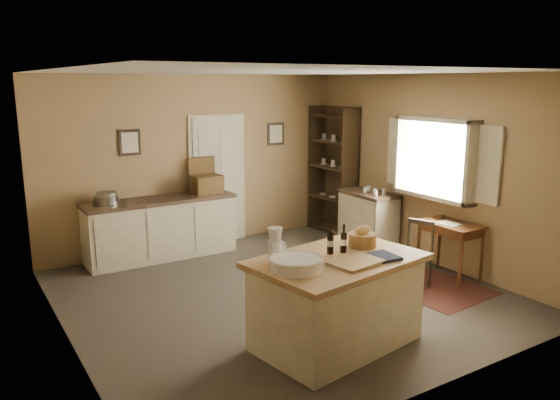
# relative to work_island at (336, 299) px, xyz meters

# --- Properties ---
(ground) EXTENTS (5.00, 5.00, 0.00)m
(ground) POSITION_rel_work_island_xyz_m (0.24, 1.40, -0.48)
(ground) COLOR #4C433A
(ground) RESTS_ON ground
(wall_back) EXTENTS (5.00, 0.10, 2.70)m
(wall_back) POSITION_rel_work_island_xyz_m (0.24, 3.90, 0.87)
(wall_back) COLOR brown
(wall_back) RESTS_ON ground
(wall_front) EXTENTS (5.00, 0.10, 2.70)m
(wall_front) POSITION_rel_work_island_xyz_m (0.24, -1.10, 0.87)
(wall_front) COLOR brown
(wall_front) RESTS_ON ground
(wall_left) EXTENTS (0.10, 5.00, 2.70)m
(wall_left) POSITION_rel_work_island_xyz_m (-2.26, 1.40, 0.87)
(wall_left) COLOR brown
(wall_left) RESTS_ON ground
(wall_right) EXTENTS (0.10, 5.00, 2.70)m
(wall_right) POSITION_rel_work_island_xyz_m (2.74, 1.40, 0.87)
(wall_right) COLOR brown
(wall_right) RESTS_ON ground
(ceiling) EXTENTS (5.00, 5.00, 0.00)m
(ceiling) POSITION_rel_work_island_xyz_m (0.24, 1.40, 2.22)
(ceiling) COLOR silver
(ceiling) RESTS_ON wall_back
(door) EXTENTS (0.97, 0.06, 2.11)m
(door) POSITION_rel_work_island_xyz_m (0.59, 3.87, 0.57)
(door) COLOR beige
(door) RESTS_ON ground
(framed_prints) EXTENTS (2.82, 0.02, 0.38)m
(framed_prints) POSITION_rel_work_island_xyz_m (0.44, 3.87, 1.24)
(framed_prints) COLOR black
(framed_prints) RESTS_ON ground
(window) EXTENTS (0.25, 1.99, 1.12)m
(window) POSITION_rel_work_island_xyz_m (2.67, 1.20, 1.07)
(window) COLOR beige
(window) RESTS_ON ground
(work_island) EXTENTS (1.81, 1.32, 1.20)m
(work_island) POSITION_rel_work_island_xyz_m (0.00, 0.00, 0.00)
(work_island) COLOR beige
(work_island) RESTS_ON ground
(sideboard) EXTENTS (2.23, 0.63, 1.18)m
(sideboard) POSITION_rel_work_island_xyz_m (-0.49, 3.60, -0.00)
(sideboard) COLOR beige
(sideboard) RESTS_ON ground
(rug) EXTENTS (1.22, 1.68, 0.01)m
(rug) POSITION_rel_work_island_xyz_m (1.99, 0.69, -0.48)
(rug) COLOR #421D15
(rug) RESTS_ON ground
(writing_desk) EXTENTS (0.49, 0.80, 0.82)m
(writing_desk) POSITION_rel_work_island_xyz_m (2.44, 0.69, 0.18)
(writing_desk) COLOR #371B0B
(writing_desk) RESTS_ON ground
(desk_chair) EXTENTS (0.50, 0.50, 0.85)m
(desk_chair) POSITION_rel_work_island_xyz_m (1.76, 0.67, -0.06)
(desk_chair) COLOR black
(desk_chair) RESTS_ON ground
(right_cabinet) EXTENTS (0.53, 0.94, 0.99)m
(right_cabinet) POSITION_rel_work_island_xyz_m (2.44, 2.32, -0.02)
(right_cabinet) COLOR beige
(right_cabinet) RESTS_ON ground
(shelving_unit) EXTENTS (0.37, 0.98, 2.18)m
(shelving_unit) POSITION_rel_work_island_xyz_m (2.60, 3.39, 0.60)
(shelving_unit) COLOR black
(shelving_unit) RESTS_ON ground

